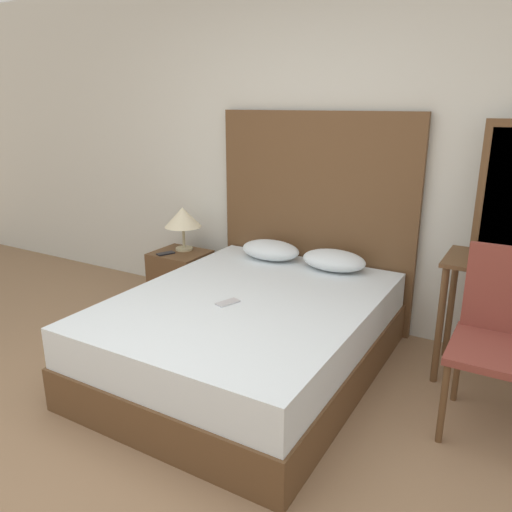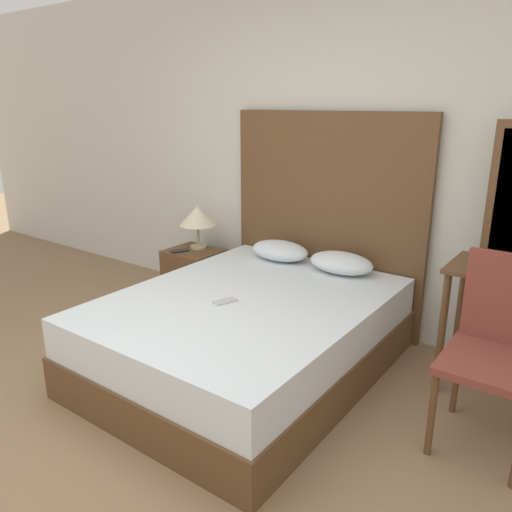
{
  "view_description": "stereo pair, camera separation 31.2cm",
  "coord_description": "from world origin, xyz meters",
  "px_view_note": "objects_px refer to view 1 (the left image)",
  "views": [
    {
      "loc": [
        1.5,
        -1.31,
        1.71
      ],
      "look_at": [
        -0.04,
        1.33,
        0.77
      ],
      "focal_mm": 35.0,
      "sensor_mm": 36.0,
      "label": 1
    },
    {
      "loc": [
        1.76,
        -1.14,
        1.71
      ],
      "look_at": [
        -0.04,
        1.33,
        0.77
      ],
      "focal_mm": 35.0,
      "sensor_mm": 36.0,
      "label": 2
    }
  ],
  "objects_px": {
    "phone_on_bed": "(228,302)",
    "chair": "(500,330)",
    "table_lamp": "(183,218)",
    "bed": "(248,334)",
    "nightstand": "(181,278)",
    "phone_on_nightstand": "(166,253)"
  },
  "relations": [
    {
      "from": "phone_on_bed",
      "to": "chair",
      "type": "xyz_separation_m",
      "value": [
        1.51,
        0.34,
        0.04
      ]
    },
    {
      "from": "phone_on_bed",
      "to": "table_lamp",
      "type": "bearing_deg",
      "value": 139.11
    },
    {
      "from": "bed",
      "to": "table_lamp",
      "type": "distance_m",
      "value": 1.45
    },
    {
      "from": "phone_on_bed",
      "to": "nightstand",
      "type": "height_order",
      "value": "phone_on_bed"
    },
    {
      "from": "phone_on_nightstand",
      "to": "chair",
      "type": "xyz_separation_m",
      "value": [
        2.63,
        -0.4,
        0.08
      ]
    },
    {
      "from": "bed",
      "to": "phone_on_nightstand",
      "type": "distance_m",
      "value": 1.34
    },
    {
      "from": "bed",
      "to": "nightstand",
      "type": "distance_m",
      "value": 1.31
    },
    {
      "from": "bed",
      "to": "table_lamp",
      "type": "bearing_deg",
      "value": 145.49
    },
    {
      "from": "nightstand",
      "to": "phone_on_nightstand",
      "type": "xyz_separation_m",
      "value": [
        -0.07,
        -0.1,
        0.24
      ]
    },
    {
      "from": "chair",
      "to": "bed",
      "type": "bearing_deg",
      "value": -172.63
    },
    {
      "from": "phone_on_nightstand",
      "to": "phone_on_bed",
      "type": "bearing_deg",
      "value": -33.44
    },
    {
      "from": "nightstand",
      "to": "phone_on_nightstand",
      "type": "distance_m",
      "value": 0.27
    },
    {
      "from": "chair",
      "to": "nightstand",
      "type": "bearing_deg",
      "value": 168.83
    },
    {
      "from": "bed",
      "to": "chair",
      "type": "distance_m",
      "value": 1.49
    },
    {
      "from": "phone_on_bed",
      "to": "phone_on_nightstand",
      "type": "relative_size",
      "value": 1.0
    },
    {
      "from": "phone_on_nightstand",
      "to": "table_lamp",
      "type": "bearing_deg",
      "value": 72.5
    },
    {
      "from": "phone_on_bed",
      "to": "phone_on_nightstand",
      "type": "height_order",
      "value": "phone_on_bed"
    },
    {
      "from": "bed",
      "to": "chair",
      "type": "relative_size",
      "value": 2.02
    },
    {
      "from": "bed",
      "to": "nightstand",
      "type": "relative_size",
      "value": 4.2
    },
    {
      "from": "table_lamp",
      "to": "phone_on_nightstand",
      "type": "xyz_separation_m",
      "value": [
        -0.06,
        -0.18,
        -0.28
      ]
    },
    {
      "from": "nightstand",
      "to": "chair",
      "type": "distance_m",
      "value": 2.62
    },
    {
      "from": "bed",
      "to": "phone_on_nightstand",
      "type": "bearing_deg",
      "value": 153.4
    }
  ]
}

